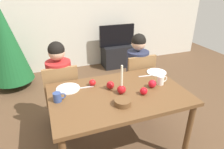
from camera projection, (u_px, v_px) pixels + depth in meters
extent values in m
plane|color=brown|center=(118.00, 147.00, 2.37)|extent=(7.68, 7.68, 0.00)
cube|color=beige|center=(71.00, 7.00, 4.00)|extent=(6.40, 0.10, 2.60)
cube|color=brown|center=(119.00, 94.00, 2.05)|extent=(1.40, 0.90, 0.04)
cylinder|color=brown|center=(188.00, 132.00, 2.08)|extent=(0.06, 0.06, 0.71)
cylinder|color=brown|center=(56.00, 115.00, 2.34)|extent=(0.06, 0.06, 0.71)
cylinder|color=brown|center=(151.00, 95.00, 2.74)|extent=(0.06, 0.06, 0.71)
cube|color=olive|center=(62.00, 95.00, 2.60)|extent=(0.40, 0.40, 0.04)
cube|color=olive|center=(62.00, 85.00, 2.34)|extent=(0.40, 0.04, 0.45)
cylinder|color=olive|center=(74.00, 101.00, 2.89)|extent=(0.04, 0.04, 0.41)
cylinder|color=olive|center=(50.00, 105.00, 2.79)|extent=(0.04, 0.04, 0.41)
cylinder|color=olive|center=(78.00, 114.00, 2.61)|extent=(0.04, 0.04, 0.41)
cylinder|color=olive|center=(52.00, 120.00, 2.50)|extent=(0.04, 0.04, 0.41)
cube|color=olive|center=(135.00, 82.00, 2.93)|extent=(0.40, 0.40, 0.04)
cube|color=olive|center=(141.00, 72.00, 2.67)|extent=(0.40, 0.04, 0.45)
cylinder|color=olive|center=(139.00, 88.00, 3.22)|extent=(0.04, 0.04, 0.41)
cylinder|color=olive|center=(119.00, 92.00, 3.12)|extent=(0.04, 0.04, 0.41)
cylinder|color=olive|center=(149.00, 99.00, 2.94)|extent=(0.04, 0.04, 0.41)
cylinder|color=olive|center=(128.00, 103.00, 2.83)|extent=(0.04, 0.04, 0.41)
cube|color=#33384C|center=(64.00, 110.00, 2.65)|extent=(0.28, 0.28, 0.45)
cylinder|color=#AD2323|center=(60.00, 79.00, 2.44)|extent=(0.30, 0.30, 0.48)
sphere|color=tan|center=(57.00, 52.00, 2.29)|extent=(0.19, 0.19, 0.19)
sphere|color=black|center=(56.00, 50.00, 2.28)|extent=(0.19, 0.19, 0.19)
cube|color=#33384C|center=(135.00, 96.00, 2.98)|extent=(0.28, 0.28, 0.45)
cylinder|color=#282D47|center=(137.00, 68.00, 2.78)|extent=(0.30, 0.30, 0.48)
sphere|color=tan|center=(139.00, 43.00, 2.62)|extent=(0.19, 0.19, 0.19)
sphere|color=black|center=(139.00, 41.00, 2.61)|extent=(0.19, 0.19, 0.19)
cube|color=black|center=(117.00, 56.00, 4.48)|extent=(0.64, 0.40, 0.48)
cube|color=black|center=(117.00, 35.00, 4.28)|extent=(0.79, 0.04, 0.46)
cube|color=black|center=(117.00, 35.00, 4.28)|extent=(0.76, 0.05, 0.46)
cylinder|color=brown|center=(15.00, 83.00, 3.68)|extent=(0.08, 0.08, 0.14)
cone|color=#195628|center=(6.00, 43.00, 3.35)|extent=(0.71, 0.71, 1.40)
sphere|color=red|center=(121.00, 90.00, 2.01)|extent=(0.09, 0.09, 0.09)
cylinder|color=#EFE5C6|center=(122.00, 76.00, 1.95)|extent=(0.02, 0.02, 0.22)
cylinder|color=white|center=(68.00, 89.00, 2.11)|extent=(0.25, 0.25, 0.01)
cylinder|color=white|center=(157.00, 72.00, 2.48)|extent=(0.24, 0.24, 0.01)
cylinder|color=#33477F|center=(57.00, 97.00, 1.88)|extent=(0.08, 0.08, 0.09)
torus|color=#33477F|center=(63.00, 96.00, 1.89)|extent=(0.06, 0.01, 0.06)
cylinder|color=silver|center=(160.00, 80.00, 2.19)|extent=(0.08, 0.08, 0.10)
torus|color=silver|center=(164.00, 79.00, 2.20)|extent=(0.07, 0.01, 0.07)
cube|color=silver|center=(85.00, 87.00, 2.14)|extent=(0.18, 0.03, 0.01)
cube|color=silver|center=(146.00, 76.00, 2.39)|extent=(0.18, 0.04, 0.01)
cylinder|color=brown|center=(123.00, 102.00, 1.84)|extent=(0.16, 0.16, 0.05)
sphere|color=red|center=(144.00, 91.00, 2.00)|extent=(0.08, 0.08, 0.08)
sphere|color=red|center=(92.00, 83.00, 2.16)|extent=(0.08, 0.08, 0.08)
sphere|color=red|center=(152.00, 84.00, 2.13)|extent=(0.09, 0.09, 0.09)
sphere|color=#B11519|center=(110.00, 85.00, 2.10)|extent=(0.08, 0.08, 0.08)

